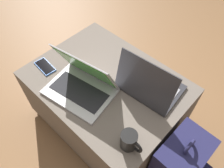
% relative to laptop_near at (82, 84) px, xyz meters
% --- Properties ---
extents(ground_plane, '(14.00, 14.00, 0.00)m').
position_rel_laptop_near_xyz_m(ground_plane, '(0.05, 0.13, -0.51)').
color(ground_plane, olive).
extents(ottoman, '(0.90, 0.68, 0.46)m').
position_rel_laptop_near_xyz_m(ottoman, '(0.05, 0.13, -0.28)').
color(ottoman, '#3D3832').
rests_on(ottoman, ground_plane).
extents(laptop_near, '(0.40, 0.32, 0.25)m').
position_rel_laptop_near_xyz_m(laptop_near, '(0.00, 0.00, 0.00)').
color(laptop_near, silver).
rests_on(laptop_near, ottoman).
extents(laptop_far, '(0.35, 0.28, 0.26)m').
position_rel_laptop_near_xyz_m(laptop_far, '(0.27, 0.24, 0.00)').
color(laptop_far, '#333338').
rests_on(laptop_far, ottoman).
extents(cell_phone, '(0.15, 0.08, 0.01)m').
position_rel_laptop_near_xyz_m(cell_phone, '(-0.30, -0.05, -0.05)').
color(cell_phone, '#1E4C9E').
rests_on(cell_phone, ottoman).
extents(backpack, '(0.26, 0.29, 0.51)m').
position_rel_laptop_near_xyz_m(backpack, '(0.63, 0.11, -0.30)').
color(backpack, '#23234C').
rests_on(backpack, ground_plane).
extents(coffee_mug, '(0.12, 0.08, 0.10)m').
position_rel_laptop_near_xyz_m(coffee_mug, '(0.41, -0.07, -0.00)').
color(coffee_mug, black).
rests_on(coffee_mug, ottoman).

